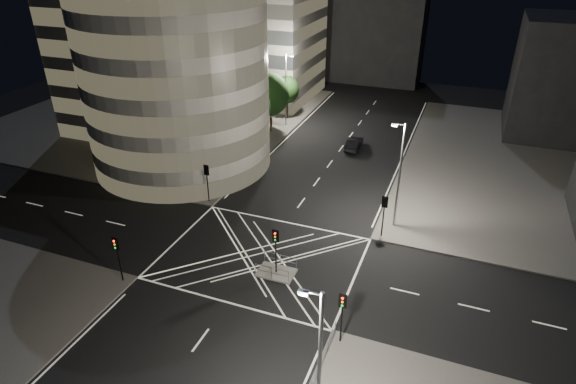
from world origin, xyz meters
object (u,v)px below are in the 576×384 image
at_px(traffic_signal_fl, 207,176).
at_px(street_lamp_right_near, 318,366).
at_px(traffic_signal_nl, 117,251).
at_px(street_lamp_left_near, 224,133).
at_px(sedan, 354,143).
at_px(central_island, 276,273).
at_px(street_lamp_left_far, 286,88).
at_px(street_lamp_right_far, 399,173).
at_px(traffic_signal_island, 276,243).
at_px(traffic_signal_fr, 384,209).
at_px(traffic_signal_nr, 342,309).

relative_size(traffic_signal_fl, street_lamp_right_near, 0.40).
relative_size(traffic_signal_nl, street_lamp_left_near, 0.40).
height_order(traffic_signal_nl, sedan, traffic_signal_nl).
bearing_deg(traffic_signal_fl, central_island, -37.54).
height_order(traffic_signal_fl, street_lamp_left_far, street_lamp_left_far).
relative_size(street_lamp_right_far, sedan, 2.25).
distance_m(traffic_signal_island, street_lamp_right_far, 13.13).
distance_m(traffic_signal_fl, street_lamp_right_near, 27.79).
distance_m(traffic_signal_nl, street_lamp_left_far, 36.90).
xyz_separation_m(traffic_signal_island, sedan, (-0.50, 26.95, -2.18)).
relative_size(central_island, street_lamp_right_far, 0.30).
bearing_deg(traffic_signal_island, traffic_signal_fr, 50.67).
bearing_deg(central_island, street_lamp_right_near, -59.25).
bearing_deg(sedan, street_lamp_right_far, 114.56).
distance_m(traffic_signal_nl, street_lamp_right_near, 19.78).
xyz_separation_m(central_island, street_lamp_left_near, (-11.44, 13.50, 5.47)).
bearing_deg(traffic_signal_nr, street_lamp_left_far, 116.36).
bearing_deg(traffic_signal_fr, street_lamp_left_far, 128.17).
bearing_deg(central_island, traffic_signal_island, 0.00).
xyz_separation_m(traffic_signal_island, street_lamp_left_far, (-11.44, 31.50, 2.63)).
bearing_deg(traffic_signal_island, street_lamp_right_far, 54.70).
xyz_separation_m(traffic_signal_fl, street_lamp_left_far, (-0.64, 23.20, 2.63)).
xyz_separation_m(traffic_signal_nr, street_lamp_left_near, (-18.24, 18.80, 2.63)).
height_order(traffic_signal_fl, street_lamp_right_far, street_lamp_right_far).
bearing_deg(street_lamp_left_far, sedan, -22.59).
height_order(street_lamp_left_near, street_lamp_right_far, same).
bearing_deg(street_lamp_left_near, sedan, 50.89).
bearing_deg(street_lamp_left_far, street_lamp_left_near, -90.00).
bearing_deg(traffic_signal_nl, traffic_signal_fr, 37.69).
relative_size(traffic_signal_nl, street_lamp_right_near, 0.40).
bearing_deg(sedan, traffic_signal_island, 89.87).
bearing_deg(street_lamp_right_far, sedan, 115.75).
relative_size(traffic_signal_nl, street_lamp_right_far, 0.40).
distance_m(street_lamp_right_far, street_lamp_right_near, 23.00).
height_order(street_lamp_left_near, sedan, street_lamp_left_near).
height_order(traffic_signal_fl, traffic_signal_island, same).
bearing_deg(street_lamp_left_near, central_island, -49.73).
relative_size(central_island, traffic_signal_nl, 0.75).
xyz_separation_m(traffic_signal_nl, traffic_signal_nr, (17.60, 0.00, 0.00)).
bearing_deg(street_lamp_left_far, traffic_signal_island, -70.05).
xyz_separation_m(traffic_signal_fl, sedan, (10.30, 18.65, -2.18)).
height_order(street_lamp_right_near, sedan, street_lamp_right_near).
distance_m(traffic_signal_fl, traffic_signal_nr, 22.24).
height_order(traffic_signal_fl, street_lamp_right_near, street_lamp_right_near).
distance_m(traffic_signal_fr, sedan, 20.15).
bearing_deg(traffic_signal_fl, traffic_signal_nl, -90.00).
distance_m(traffic_signal_fr, street_lamp_right_near, 20.97).
relative_size(central_island, street_lamp_right_near, 0.30).
bearing_deg(street_lamp_right_near, central_island, 120.75).
relative_size(street_lamp_right_far, street_lamp_right_near, 1.00).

